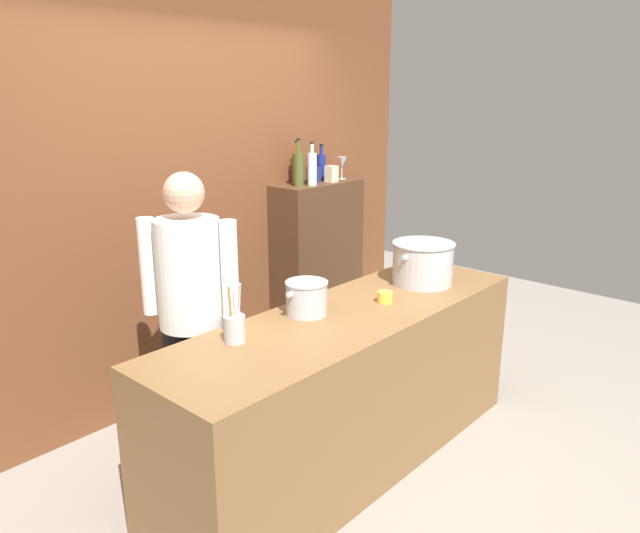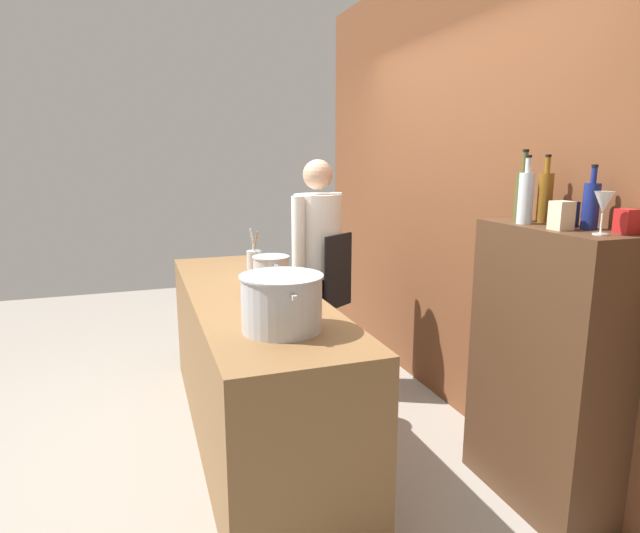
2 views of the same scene
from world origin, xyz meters
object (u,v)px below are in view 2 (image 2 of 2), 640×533
at_px(wine_bottle_clear, 526,197).
at_px(spice_tin_navy, 566,214).
at_px(stockpot_large, 282,303).
at_px(spice_tin_red, 627,221).
at_px(butter_jar, 254,300).
at_px(chef, 318,258).
at_px(utensil_crock, 254,259).
at_px(stockpot_small, 271,270).
at_px(wine_glass_short, 604,204).
at_px(spice_tin_cream, 561,216).
at_px(wine_bottle_olive, 523,195).
at_px(wine_bottle_amber, 545,196).
at_px(wine_bottle_cobalt, 591,205).

height_order(wine_bottle_clear, spice_tin_navy, wine_bottle_clear).
height_order(stockpot_large, spice_tin_red, spice_tin_red).
bearing_deg(butter_jar, spice_tin_navy, 57.86).
distance_m(chef, utensil_crock, 0.46).
distance_m(stockpot_small, wine_glass_short, 1.86).
xyz_separation_m(wine_bottle_clear, spice_tin_cream, (0.22, 0.01, -0.06)).
xyz_separation_m(butter_jar, wine_glass_short, (1.06, 1.21, 0.56)).
relative_size(wine_bottle_olive, spice_tin_red, 3.42).
relative_size(stockpot_small, butter_jar, 3.34).
relative_size(utensil_crock, wine_glass_short, 1.68).
bearing_deg(butter_jar, stockpot_large, 4.81).
distance_m(stockpot_small, wine_bottle_amber, 1.60).
bearing_deg(stockpot_large, spice_tin_navy, 73.82).
xyz_separation_m(stockpot_large, spice_tin_navy, (0.36, 1.23, 0.40)).
bearing_deg(spice_tin_cream, spice_tin_navy, 129.44).
height_order(chef, spice_tin_navy, chef).
bearing_deg(utensil_crock, stockpot_small, -0.00).
xyz_separation_m(chef, spice_tin_cream, (1.73, 0.51, 0.47)).
bearing_deg(wine_bottle_cobalt, wine_bottle_clear, -151.96).
xyz_separation_m(wine_bottle_clear, spice_tin_navy, (0.14, 0.11, -0.07)).
xyz_separation_m(wine_bottle_cobalt, wine_glass_short, (0.15, -0.09, 0.02)).
relative_size(stockpot_large, butter_jar, 5.04).
bearing_deg(wine_bottle_amber, wine_bottle_olive, -129.00).
distance_m(wine_bottle_amber, spice_tin_navy, 0.18).
relative_size(stockpot_large, stockpot_small, 1.51).
height_order(stockpot_small, utensil_crock, utensil_crock).
distance_m(butter_jar, wine_glass_short, 1.70).
distance_m(wine_bottle_amber, wine_bottle_clear, 0.13).
height_order(wine_glass_short, spice_tin_cream, wine_glass_short).
bearing_deg(spice_tin_navy, utensil_crock, -148.26).
xyz_separation_m(wine_bottle_amber, wine_bottle_clear, (0.02, -0.13, 0.00)).
bearing_deg(spice_tin_red, wine_bottle_cobalt, -164.71).
relative_size(stockpot_large, spice_tin_navy, 3.88).
bearing_deg(wine_bottle_cobalt, spice_tin_red, 15.29).
relative_size(wine_bottle_cobalt, wine_glass_short, 1.59).
distance_m(wine_bottle_clear, wine_glass_short, 0.40).
bearing_deg(wine_bottle_clear, wine_bottle_olive, 148.09).
height_order(wine_bottle_clear, wine_glass_short, wine_bottle_clear).
relative_size(stockpot_large, wine_glass_short, 2.52).
xyz_separation_m(wine_bottle_cobalt, spice_tin_navy, (-0.11, -0.03, -0.05)).
height_order(spice_tin_cream, spice_tin_red, spice_tin_cream).
bearing_deg(chef, utensil_crock, 135.70).
bearing_deg(wine_bottle_cobalt, spice_tin_navy, -167.39).
xyz_separation_m(utensil_crock, wine_bottle_amber, (1.56, 1.09, 0.52)).
height_order(wine_bottle_cobalt, wine_glass_short, wine_bottle_cobalt).
bearing_deg(spice_tin_red, wine_glass_short, -91.69).
distance_m(stockpot_small, wine_bottle_clear, 1.53).
relative_size(wine_bottle_clear, wine_glass_short, 1.81).
distance_m(wine_bottle_cobalt, wine_bottle_clear, 0.29).
relative_size(chef, spice_tin_red, 16.49).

